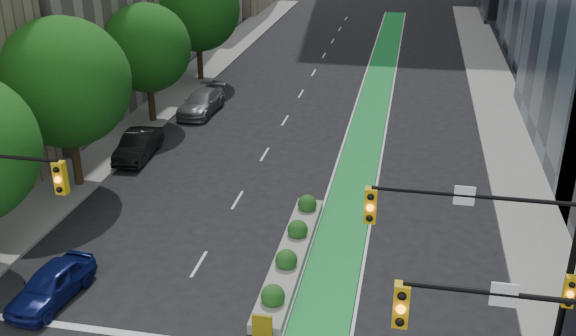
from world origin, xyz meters
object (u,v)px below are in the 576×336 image
at_px(median_planter, 291,253).
at_px(parked_car_left_mid, 138,145).
at_px(parked_car_left_near, 51,284).
at_px(parked_car_left_far, 201,102).

xyz_separation_m(median_planter, parked_car_left_mid, (-10.70, 9.18, 0.38)).
bearing_deg(median_planter, parked_car_left_near, -151.74).
height_order(parked_car_left_near, parked_car_left_far, parked_car_left_far).
distance_m(parked_car_left_near, parked_car_left_far, 21.90).
bearing_deg(parked_car_left_near, parked_car_left_far, 100.28).
bearing_deg(median_planter, parked_car_left_far, 118.96).
bearing_deg(parked_car_left_mid, parked_car_left_far, 79.30).
distance_m(median_planter, parked_car_left_mid, 14.10).
bearing_deg(parked_car_left_mid, parked_car_left_near, -83.32).
relative_size(parked_car_left_near, parked_car_left_mid, 0.89).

